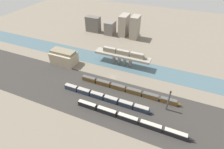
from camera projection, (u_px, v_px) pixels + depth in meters
ground_plane at (113, 77)px, 135.95m from camera, size 400.00×400.00×0.00m
railbed_yard at (99, 97)px, 118.34m from camera, size 280.00×42.00×0.01m
river_water at (122, 64)px, 150.52m from camera, size 320.00×19.83×0.01m
bridge at (122, 57)px, 146.12m from camera, size 47.55×8.08×9.27m
train_on_bridge at (124, 53)px, 143.20m from camera, size 39.07×2.84×4.04m
train_yard_near at (130, 119)px, 101.14m from camera, size 70.45×2.63×3.76m
train_yard_mid at (105, 98)px, 114.77m from camera, size 63.32×2.96×3.88m
train_yard_far at (128, 90)px, 121.27m from camera, size 72.65×2.83×3.72m
warehouse_building at (64, 57)px, 148.34m from camera, size 21.23×12.62×12.13m
signal_tower at (168, 101)px, 104.96m from camera, size 1.00×0.95×15.25m
city_block_far_left at (93, 24)px, 200.76m from camera, size 16.24×8.33×17.19m
city_block_left at (110, 28)px, 195.95m from camera, size 9.75×12.79×14.05m
city_block_center at (124, 25)px, 191.17m from camera, size 8.34×15.75×22.52m
city_block_right at (135, 27)px, 184.28m from camera, size 8.07×13.29×24.00m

